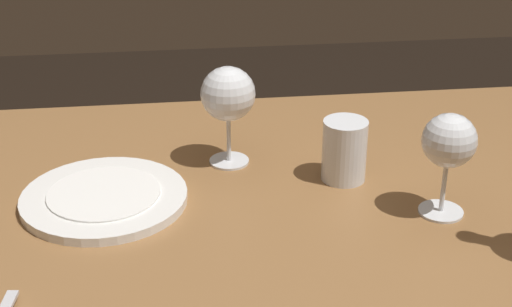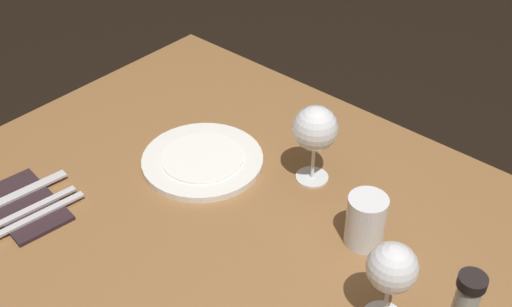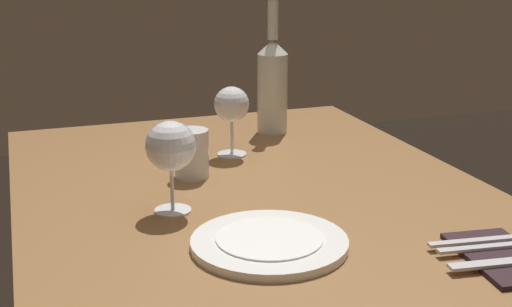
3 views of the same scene
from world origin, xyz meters
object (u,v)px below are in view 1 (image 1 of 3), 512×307
object	(u,v)px
wine_glass_right	(228,95)
wine_glass_left	(449,143)
water_tumbler	(344,153)
dinner_plate	(104,198)

from	to	relation	value
wine_glass_right	wine_glass_left	bearing A→B (deg)	145.55
water_tumbler	dinner_plate	distance (m)	0.38
wine_glass_left	wine_glass_right	distance (m)	0.36
wine_glass_left	wine_glass_right	size ratio (longest dim) A/B	0.94
wine_glass_left	wine_glass_right	world-z (taller)	wine_glass_right
wine_glass_left	dinner_plate	world-z (taller)	wine_glass_left
wine_glass_left	dinner_plate	bearing A→B (deg)	-10.50
wine_glass_right	dinner_plate	world-z (taller)	wine_glass_right
dinner_plate	wine_glass_right	bearing A→B (deg)	-150.90
wine_glass_right	water_tumbler	bearing A→B (deg)	155.57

